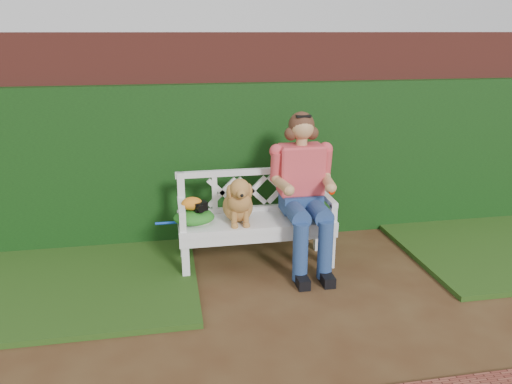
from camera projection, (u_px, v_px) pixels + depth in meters
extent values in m
plane|color=#3D2212|center=(334.00, 309.00, 4.17)|extent=(60.00, 60.00, 0.00)
cube|color=maroon|center=(284.00, 135.00, 5.61)|extent=(10.00, 0.30, 2.20)
cube|color=#144210|center=(288.00, 161.00, 5.48)|extent=(10.00, 0.18, 1.70)
cube|color=#1F3A16|center=(53.00, 280.00, 4.59)|extent=(2.60, 2.00, 0.05)
cube|color=black|center=(200.00, 206.00, 4.66)|extent=(0.15, 0.13, 0.08)
ellipsoid|color=orange|center=(192.00, 204.00, 4.66)|extent=(0.23, 0.20, 0.13)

